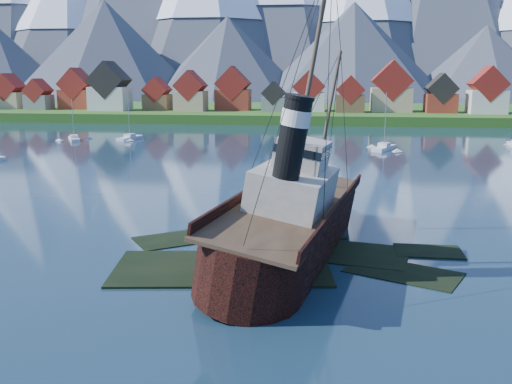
# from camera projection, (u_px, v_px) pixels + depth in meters

# --- Properties ---
(ground) EXTENTS (1400.00, 1400.00, 0.00)m
(ground) POSITION_uv_depth(u_px,v_px,m) (260.00, 263.00, 49.48)
(ground) COLOR #162C3E
(ground) RESTS_ON ground
(shoal) EXTENTS (31.71, 21.24, 1.14)m
(shoal) POSITION_uv_depth(u_px,v_px,m) (283.00, 259.00, 51.42)
(shoal) COLOR black
(shoal) RESTS_ON ground
(shore_bank) EXTENTS (600.00, 80.00, 3.20)m
(shore_bank) POSITION_uv_depth(u_px,v_px,m) (315.00, 116.00, 214.44)
(shore_bank) COLOR #234A15
(shore_bank) RESTS_ON ground
(seawall) EXTENTS (600.00, 2.50, 2.00)m
(seawall) POSITION_uv_depth(u_px,v_px,m) (312.00, 125.00, 177.57)
(seawall) COLOR #3F3D38
(seawall) RESTS_ON ground
(town) EXTENTS (250.96, 16.69, 17.30)m
(town) POSITION_uv_depth(u_px,v_px,m) (220.00, 93.00, 199.51)
(town) COLOR maroon
(town) RESTS_ON ground
(tugboat_wreck) EXTENTS (7.83, 33.74, 26.74)m
(tugboat_wreck) POSITION_uv_depth(u_px,v_px,m) (287.00, 215.00, 52.23)
(tugboat_wreck) COLOR black
(tugboat_wreck) RESTS_ON ground
(sailboat_c) EXTENTS (5.81, 7.97, 10.38)m
(sailboat_c) POSITION_uv_depth(u_px,v_px,m) (74.00, 139.00, 139.13)
(sailboat_c) COLOR silver
(sailboat_c) RESTS_ON ground
(sailboat_d) EXTENTS (6.00, 9.39, 12.65)m
(sailboat_d) POSITION_uv_depth(u_px,v_px,m) (384.00, 149.00, 121.46)
(sailboat_d) COLOR silver
(sailboat_d) RESTS_ON ground
(sailboat_f) EXTENTS (4.12, 9.21, 11.75)m
(sailboat_f) POSITION_uv_depth(u_px,v_px,m) (130.00, 138.00, 140.13)
(sailboat_f) COLOR silver
(sailboat_f) RESTS_ON ground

